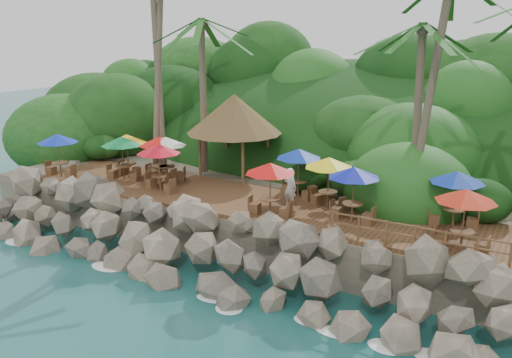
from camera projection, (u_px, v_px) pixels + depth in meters
The scene contains 11 objects.
ground at pixel (183, 294), 21.98m from camera, with size 140.00×140.00×0.00m, color #19514F.
land_base at pixel (333, 178), 35.08m from camera, with size 32.00×25.20×2.10m, color gray.
jungle_hill at pixel (369, 169), 41.63m from camera, with size 44.80×28.00×15.40m, color #143811.
seawall at pixel (210, 251), 23.35m from camera, with size 29.00×4.00×2.30m, color gray, non-canonical shape.
terrace at pixel (256, 203), 26.41m from camera, with size 26.00×5.00×0.20m, color brown.
jungle_foliage at pixel (326, 197), 34.52m from camera, with size 44.00×16.00×12.00m, color #143811, non-canonical shape.
foam_line at pixel (187, 290), 22.23m from camera, with size 25.20×0.80×0.06m.
palapa at pixel (234, 114), 30.22m from camera, with size 5.37×5.37×4.60m.
dining_clusters at pixel (231, 158), 26.34m from camera, with size 23.81×5.46×2.45m.
railing at pixel (415, 235), 20.32m from camera, with size 7.20×0.10×1.00m.
waiter at pixel (290, 187), 25.26m from camera, with size 0.69×0.45×1.89m, color white.
Camera 1 is at (12.49, -15.81, 10.41)m, focal length 38.07 mm.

